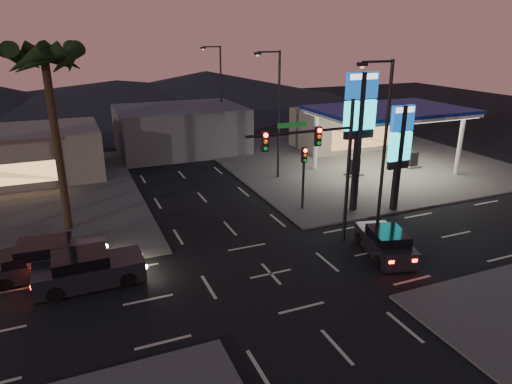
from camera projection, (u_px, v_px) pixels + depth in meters
name	position (u px, v px, depth m)	size (l,w,h in m)	color
ground	(271.00, 274.00, 22.47)	(140.00, 140.00, 0.00)	black
corner_lot_ne	(356.00, 160.00, 42.21)	(24.00, 24.00, 0.12)	#47443F
gas_station	(389.00, 113.00, 37.07)	(12.20, 8.20, 5.47)	silver
convenience_store	(346.00, 128.00, 46.65)	(10.00, 6.00, 4.00)	#726B5B
pylon_sign_tall	(360.00, 115.00, 28.24)	(2.20, 0.35, 9.00)	black
pylon_sign_short	(400.00, 143.00, 28.86)	(1.60, 0.35, 7.00)	black
traffic_signal_mast	(321.00, 154.00, 23.84)	(6.10, 0.39, 8.00)	black
pedestal_signal	(304.00, 168.00, 29.58)	(0.32, 0.39, 4.30)	black
streetlight_near	(382.00, 144.00, 23.93)	(2.14, 0.25, 10.00)	black
streetlight_mid	(276.00, 108.00, 35.24)	(2.14, 0.25, 10.00)	black
streetlight_far	(219.00, 89.00, 47.43)	(2.14, 0.25, 10.00)	black
palm_a	(46.00, 69.00, 24.33)	(4.41, 4.41, 10.86)	black
building_far_mid	(181.00, 129.00, 45.10)	(12.00, 9.00, 4.40)	#4C4C51
hill_right	(206.00, 86.00, 79.34)	(50.00, 50.00, 5.00)	black
hill_center	(118.00, 93.00, 74.03)	(60.00, 60.00, 4.00)	black
car_lane_a_front	(88.00, 270.00, 21.32)	(5.09, 2.21, 1.64)	black
car_lane_b_front	(52.00, 258.00, 22.45)	(5.19, 2.49, 1.65)	#4F4F52
car_lane_b_mid	(32.00, 264.00, 22.06)	(4.43, 2.22, 1.40)	black
suv_station	(385.00, 243.00, 24.21)	(2.90, 4.71, 1.47)	black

